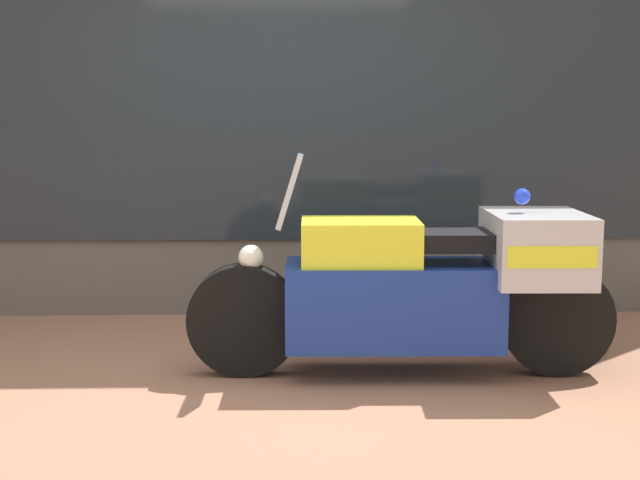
% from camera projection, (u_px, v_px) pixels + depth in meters
% --- Properties ---
extents(ground_plane, '(60.00, 60.00, 0.00)m').
position_uv_depth(ground_plane, '(268.00, 391.00, 4.70)').
color(ground_plane, '#8E604C').
extents(shop_building, '(6.89, 0.55, 4.08)m').
position_uv_depth(shop_building, '(223.00, 28.00, 6.36)').
color(shop_building, '#56514C').
rests_on(shop_building, ground).
extents(window_display, '(5.72, 0.30, 1.99)m').
position_uv_depth(window_display, '(314.00, 245.00, 6.64)').
color(window_display, slate).
rests_on(window_display, ground).
extents(paramedic_motorcycle, '(2.38, 0.70, 1.23)m').
position_uv_depth(paramedic_motorcycle, '(428.00, 282.00, 4.93)').
color(paramedic_motorcycle, black).
rests_on(paramedic_motorcycle, ground).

